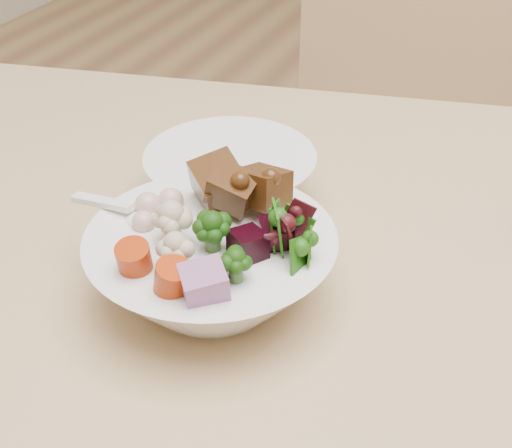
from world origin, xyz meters
name	(u,v)px	position (x,y,z in m)	size (l,w,h in m)	color
chair_far	(409,174)	(-0.35, 0.55, 0.49)	(0.48, 0.48, 0.88)	tan
food_bowl	(214,261)	(-0.38, -0.08, 0.74)	(0.20, 0.20, 0.11)	white
soup_spoon	(133,216)	(-0.45, -0.08, 0.77)	(0.09, 0.03, 0.02)	white
side_bowl	(230,179)	(-0.43, 0.05, 0.74)	(0.16, 0.16, 0.05)	white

